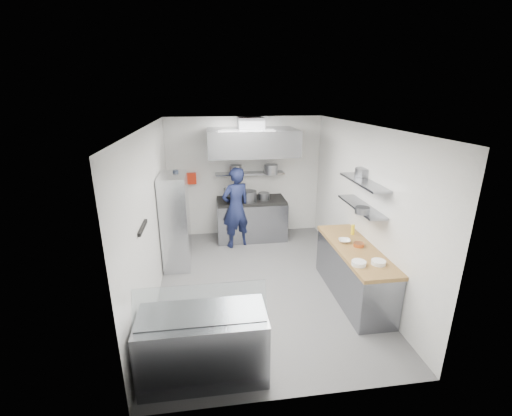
{
  "coord_description": "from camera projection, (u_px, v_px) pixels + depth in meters",
  "views": [
    {
      "loc": [
        -0.85,
        -5.41,
        3.28
      ],
      "look_at": [
        0.0,
        0.6,
        1.25
      ],
      "focal_mm": 24.0,
      "sensor_mm": 36.0,
      "label": 1
    }
  ],
  "objects": [
    {
      "name": "copper_pan",
      "position": [
        359.0,
        245.0,
        5.61
      ],
      "size": [
        0.17,
        0.17,
        0.06
      ],
      "primitive_type": "cylinder",
      "color": "#D7713C",
      "rests_on": "prep_counter_top"
    },
    {
      "name": "rack_bin_b",
      "position": [
        176.0,
        197.0,
        6.87
      ],
      "size": [
        0.13,
        0.17,
        0.15
      ],
      "primitive_type": "cube",
      "color": "yellow",
      "rests_on": "wire_rack"
    },
    {
      "name": "display_glass",
      "position": [
        201.0,
        305.0,
        3.77
      ],
      "size": [
        1.47,
        0.19,
        0.42
      ],
      "primitive_type": "cube",
      "rotation": [
        -0.38,
        0.0,
        0.0
      ],
      "color": "silver",
      "rests_on": "display_case"
    },
    {
      "name": "stock_pot_left",
      "position": [
        229.0,
        192.0,
        8.16
      ],
      "size": [
        0.26,
        0.26,
        0.2
      ],
      "primitive_type": "cylinder",
      "color": "slate",
      "rests_on": "cooktop"
    },
    {
      "name": "shelf_pot_a",
      "position": [
        236.0,
        169.0,
        7.91
      ],
      "size": [
        0.28,
        0.28,
        0.18
      ],
      "primitive_type": "cylinder",
      "color": "slate",
      "rests_on": "over_range_shelf"
    },
    {
      "name": "shelf_pot_c",
      "position": [
        362.0,
        210.0,
        5.29
      ],
      "size": [
        0.22,
        0.22,
        0.1
      ],
      "primitive_type": "cylinder",
      "color": "slate",
      "rests_on": "wall_shelf_lower"
    },
    {
      "name": "floor",
      "position": [
        261.0,
        283.0,
        6.23
      ],
      "size": [
        5.0,
        5.0,
        0.0
      ],
      "primitive_type": "plane",
      "color": "#4A4A4D",
      "rests_on": "ground"
    },
    {
      "name": "wall_back",
      "position": [
        245.0,
        177.0,
        8.14
      ],
      "size": [
        3.6,
        2.8,
        0.02
      ],
      "primitive_type": "cube",
      "rotation": [
        1.57,
        0.0,
        0.0
      ],
      "color": "white",
      "rests_on": "floor"
    },
    {
      "name": "prep_counter_top",
      "position": [
        356.0,
        249.0,
        5.59
      ],
      "size": [
        0.65,
        2.04,
        0.06
      ],
      "primitive_type": "cube",
      "color": "olive",
      "rests_on": "prep_counter_base"
    },
    {
      "name": "prep_counter_base",
      "position": [
        353.0,
        273.0,
        5.73
      ],
      "size": [
        0.62,
        2.0,
        0.84
      ],
      "primitive_type": "cube",
      "color": "gray",
      "rests_on": "floor"
    },
    {
      "name": "display_case",
      "position": [
        204.0,
        345.0,
        4.09
      ],
      "size": [
        1.5,
        0.7,
        0.85
      ],
      "primitive_type": "cube",
      "color": "gray",
      "rests_on": "floor"
    },
    {
      "name": "wall_right",
      "position": [
        362.0,
        206.0,
        6.03
      ],
      "size": [
        2.8,
        5.0,
        0.02
      ],
      "primitive_type": "cube",
      "rotation": [
        1.57,
        0.0,
        -1.57
      ],
      "color": "white",
      "rests_on": "floor"
    },
    {
      "name": "wire_rack",
      "position": [
        176.0,
        221.0,
        6.66
      ],
      "size": [
        0.5,
        0.9,
        1.85
      ],
      "primitive_type": "cube",
      "color": "silver",
      "rests_on": "floor"
    },
    {
      "name": "knife_strip",
      "position": [
        143.0,
        227.0,
        4.66
      ],
      "size": [
        0.04,
        0.55,
        0.05
      ],
      "primitive_type": "cube",
      "color": "black",
      "rests_on": "wall_left"
    },
    {
      "name": "shelf_pot_d",
      "position": [
        363.0,
        172.0,
        5.84
      ],
      "size": [
        0.27,
        0.27,
        0.14
      ],
      "primitive_type": "cylinder",
      "color": "slate",
      "rests_on": "wall_shelf_upper"
    },
    {
      "name": "plate_stack_b",
      "position": [
        378.0,
        262.0,
        5.02
      ],
      "size": [
        0.21,
        0.21,
        0.06
      ],
      "primitive_type": "cylinder",
      "color": "white",
      "rests_on": "prep_counter_top"
    },
    {
      "name": "plate_stack_a",
      "position": [
        359.0,
        263.0,
        5.0
      ],
      "size": [
        0.21,
        0.21,
        0.06
      ],
      "primitive_type": "cylinder",
      "color": "white",
      "rests_on": "prep_counter_top"
    },
    {
      "name": "extractor_hood",
      "position": [
        252.0,
        142.0,
        7.32
      ],
      "size": [
        1.9,
        1.15,
        0.55
      ],
      "primitive_type": "cube",
      "color": "gray",
      "rests_on": "wall_back"
    },
    {
      "name": "red_firebox",
      "position": [
        191.0,
        178.0,
        7.91
      ],
      "size": [
        0.22,
        0.1,
        0.26
      ],
      "primitive_type": "cube",
      "color": "red",
      "rests_on": "wall_back"
    },
    {
      "name": "wall_front",
      "position": [
        299.0,
        291.0,
        3.44
      ],
      "size": [
        3.6,
        2.8,
        0.02
      ],
      "primitive_type": "cube",
      "rotation": [
        -1.57,
        0.0,
        0.0
      ],
      "color": "white",
      "rests_on": "floor"
    },
    {
      "name": "hood_duct",
      "position": [
        251.0,
        123.0,
        7.41
      ],
      "size": [
        0.55,
        0.55,
        0.24
      ],
      "primitive_type": "cube",
      "color": "slate",
      "rests_on": "extractor_hood"
    },
    {
      "name": "rack_jar",
      "position": [
        176.0,
        175.0,
        6.58
      ],
      "size": [
        0.11,
        0.11,
        0.18
      ],
      "primitive_type": "cylinder",
      "color": "black",
      "rests_on": "wire_rack"
    },
    {
      "name": "wall_left",
      "position": [
        152.0,
        216.0,
        5.55
      ],
      "size": [
        2.8,
        5.0,
        0.02
      ],
      "primitive_type": "cube",
      "rotation": [
        1.57,
        0.0,
        1.57
      ],
      "color": "white",
      "rests_on": "floor"
    },
    {
      "name": "rack_bin_a",
      "position": [
        176.0,
        228.0,
        6.64
      ],
      "size": [
        0.16,
        0.2,
        0.18
      ],
      "primitive_type": "cube",
      "color": "white",
      "rests_on": "wire_rack"
    },
    {
      "name": "over_range_shelf",
      "position": [
        250.0,
        173.0,
        7.96
      ],
      "size": [
        1.6,
        0.3,
        0.04
      ],
      "primitive_type": "cube",
      "color": "gray",
      "rests_on": "wall_back"
    },
    {
      "name": "chef",
      "position": [
        236.0,
        208.0,
        7.5
      ],
      "size": [
        0.78,
        0.66,
        1.81
      ],
      "primitive_type": "imported",
      "rotation": [
        0.0,
        0.0,
        3.55
      ],
      "color": "#13193B",
      "rests_on": "floor"
    },
    {
      "name": "stock_pot_mid",
      "position": [
        249.0,
        196.0,
        7.75
      ],
      "size": [
        0.37,
        0.37,
        0.24
      ],
      "primitive_type": "cylinder",
      "color": "slate",
      "rests_on": "cooktop"
    },
    {
      "name": "ceiling",
      "position": [
        261.0,
        126.0,
        5.34
      ],
      "size": [
        5.0,
        5.0,
        0.0
      ],
      "primitive_type": "plane",
      "rotation": [
        3.14,
        0.0,
        0.0
      ],
      "color": "silver",
      "rests_on": "wall_back"
    },
    {
      "name": "wall_shelf_upper",
      "position": [
        363.0,
        182.0,
        5.56
      ],
      "size": [
        0.3,
        1.3,
        0.04
      ],
      "primitive_type": "cube",
      "color": "gray",
      "rests_on": "wall_right"
    },
    {
      "name": "mixing_bowl",
      "position": [
        344.0,
        241.0,
        5.77
      ],
      "size": [
        0.24,
        0.24,
        0.05
      ],
      "primitive_type": "imported",
      "rotation": [
        0.0,
        0.0,
        -0.26
      ],
      "color": "white",
      "rests_on": "prep_counter_top"
    },
    {
      "name": "gas_range",
      "position": [
        251.0,
        220.0,
        8.08
      ],
      "size": [
        1.6,
        0.8,
        0.9
      ],
      "primitive_type": "cube",
      "color": "gray",
      "rests_on": "floor"
    },
    {
      "name": "cooktop",
      "position": [
        251.0,
        201.0,
        7.92
      ],
      "size": [
        1.57,
        0.78,
        0.06
      ],
      "primitive_type": "cube",
      "color": "black",
      "rests_on": "gas_range"
    },
    {
      "name": "squeeze_bottle",
      "position": [
        353.0,
        230.0,
        6.07
      ],
      "size": [
        0.06,
        0.06,
        0.18
      ],
      "primitive_type": "cylinder",
      "color": "yellow",
      "rests_on": "prep_counter_top"
    },
    {
      "name": "wall_shelf_lower",
      "position": [
        361.0,
        206.0,
        5.69
      ],
      "size": [
        0.3,
        1.3,
        0.04
      ],
      "primitive_type": "cube",
      "color": "gray",
      "rests_on": "wall_right"
    },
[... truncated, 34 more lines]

